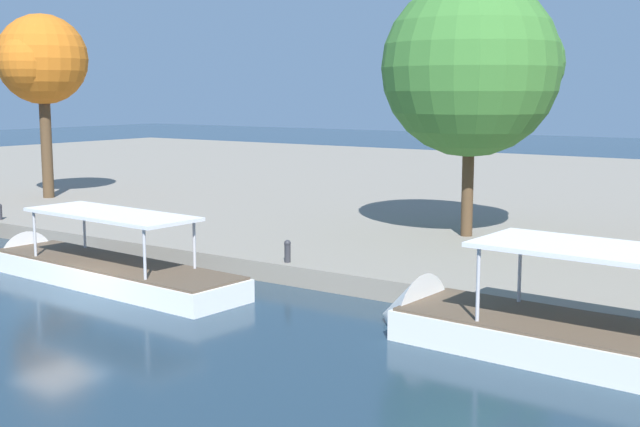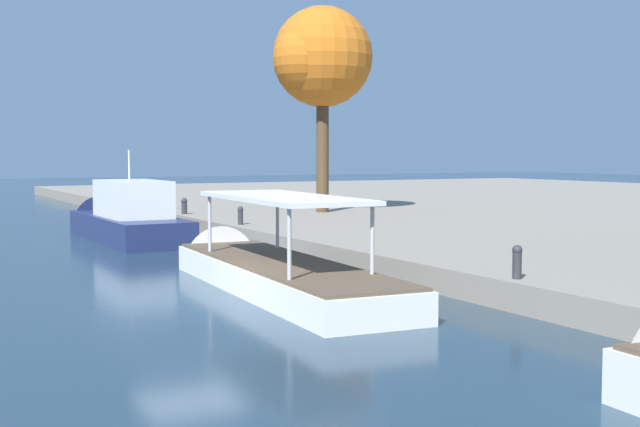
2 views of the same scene
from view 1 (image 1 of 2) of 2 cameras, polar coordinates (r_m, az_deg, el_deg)
The scene contains 8 objects.
ground_plane at distance 28.08m, azimuth -17.63°, elevation -5.90°, with size 220.00×220.00×0.00m, color #1E3342.
dock_promenade at distance 55.00m, azimuth 11.36°, elevation 1.55°, with size 120.00×55.00×0.71m, color gray.
tour_boat_1 at distance 30.89m, azimuth -15.20°, elevation -3.98°, with size 12.40×3.33×3.63m.
tour_boat_2 at distance 22.31m, azimuth 16.75°, elevation -8.66°, with size 12.57×3.70×4.16m.
mooring_bollard_0 at distance 29.51m, azimuth -2.25°, elevation -2.55°, with size 0.24×0.24×0.81m.
mooring_bollard_1 at distance 42.12m, azimuth -21.16°, elevation 0.16°, with size 0.24×0.24×0.78m.
tree_0 at distance 49.68m, azimuth -18.81°, elevation 9.91°, with size 5.04×5.25×10.35m.
tree_2 at distance 35.18m, azimuth 10.90°, elevation 10.11°, with size 7.33×7.33×10.66m.
Camera 1 is at (21.78, -16.40, 6.73)m, focal length 46.55 mm.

